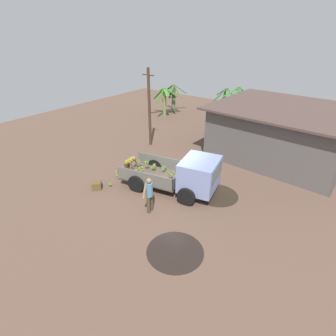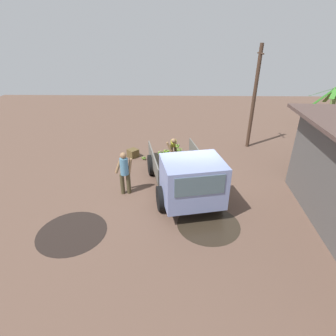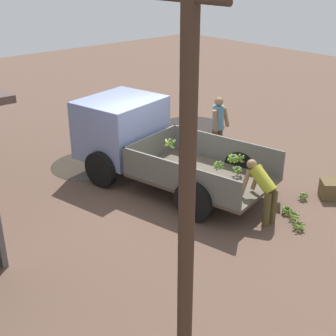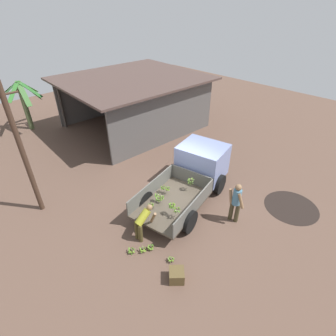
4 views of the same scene
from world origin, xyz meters
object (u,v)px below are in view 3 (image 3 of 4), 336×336
utility_pole (187,205)px  banana_bunch_on_ground_1 (303,196)px  person_foreground_visitor (218,125)px  banana_bunch_on_ground_2 (287,210)px  cargo_truck (135,136)px  banana_bunch_on_ground_3 (294,215)px  person_worker_loading (263,188)px  wooden_crate_0 (331,189)px  banana_bunch_on_ground_0 (299,225)px

utility_pole → banana_bunch_on_ground_1: (1.89, -5.48, -2.51)m
person_foreground_visitor → banana_bunch_on_ground_2: person_foreground_visitor is taller
cargo_truck → banana_bunch_on_ground_3: size_ratio=20.30×
banana_bunch_on_ground_3 → person_worker_loading: bearing=46.6°
person_foreground_visitor → person_worker_loading: (-2.95, 1.80, -0.19)m
person_foreground_visitor → banana_bunch_on_ground_1: person_foreground_visitor is taller
banana_bunch_on_ground_3 → banana_bunch_on_ground_2: bearing=-23.2°
person_foreground_visitor → banana_bunch_on_ground_1: bearing=-15.3°
wooden_crate_0 → banana_bunch_on_ground_3: bearing=92.2°
person_worker_loading → person_foreground_visitor: bearing=-31.5°
cargo_truck → banana_bunch_on_ground_0: size_ratio=18.52×
banana_bunch_on_ground_1 → wooden_crate_0: (-0.34, -0.57, 0.09)m
cargo_truck → person_foreground_visitor: (-0.59, -2.34, -0.07)m
utility_pole → banana_bunch_on_ground_2: bearing=-69.4°
banana_bunch_on_ground_3 → wooden_crate_0: (0.06, -1.51, 0.08)m
person_worker_loading → banana_bunch_on_ground_0: person_worker_loading is taller
banana_bunch_on_ground_3 → banana_bunch_on_ground_1: bearing=-67.0°
banana_bunch_on_ground_3 → wooden_crate_0: bearing=-87.8°
banana_bunch_on_ground_0 → banana_bunch_on_ground_2: (0.55, -0.35, -0.01)m
banana_bunch_on_ground_1 → banana_bunch_on_ground_2: banana_bunch_on_ground_2 is taller
person_foreground_visitor → person_worker_loading: 3.46m
person_foreground_visitor → banana_bunch_on_ground_0: (-3.72, 1.53, -0.83)m
banana_bunch_on_ground_0 → banana_bunch_on_ground_2: banana_bunch_on_ground_0 is taller
person_worker_loading → cargo_truck: bearing=8.7°
banana_bunch_on_ground_3 → wooden_crate_0: wooden_crate_0 is taller
person_foreground_visitor → utility_pole: bearing=-58.4°
utility_pole → person_worker_loading: size_ratio=4.05×
banana_bunch_on_ground_1 → wooden_crate_0: bearing=-120.4°
utility_pole → banana_bunch_on_ground_3: size_ratio=20.49×
utility_pole → banana_bunch_on_ground_2: size_ratio=20.78×
person_worker_loading → wooden_crate_0: bearing=-101.8°
person_worker_loading → banana_bunch_on_ground_0: bearing=-161.0°
utility_pole → cargo_truck: bearing=-32.3°
utility_pole → banana_bunch_on_ground_2: utility_pole is taller
person_foreground_visitor → wooden_crate_0: bearing=-4.9°
person_worker_loading → wooden_crate_0: size_ratio=2.81×
cargo_truck → banana_bunch_on_ground_2: cargo_truck is taller
utility_pole → person_worker_loading: 4.87m
cargo_truck → person_foreground_visitor: cargo_truck is taller
utility_pole → person_worker_loading: (1.97, -4.04, -1.87)m
utility_pole → banana_bunch_on_ground_0: size_ratio=18.70×
cargo_truck → utility_pole: utility_pole is taller
cargo_truck → banana_bunch_on_ground_3: bearing=-177.3°
banana_bunch_on_ground_0 → banana_bunch_on_ground_3: size_ratio=1.10×
banana_bunch_on_ground_2 → banana_bunch_on_ground_3: bearing=156.8°
person_worker_loading → banana_bunch_on_ground_2: bearing=-109.9°
cargo_truck → person_foreground_visitor: 2.42m
utility_pole → person_foreground_visitor: 7.82m
banana_bunch_on_ground_2 → banana_bunch_on_ground_3: (-0.26, 0.11, 0.02)m
utility_pole → person_foreground_visitor: bearing=-49.9°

